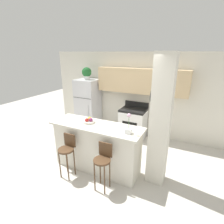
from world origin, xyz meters
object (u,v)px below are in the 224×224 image
bar_stool_left (67,150)px  orchid_vase (129,128)px  stove_range (133,123)px  bar_stool_right (103,161)px  refrigerator (88,105)px  potted_plant_on_fridge (87,73)px  fruit_bowl (89,121)px

bar_stool_left → orchid_vase: (1.18, 0.40, 0.57)m
stove_range → bar_stool_right: stove_range is taller
bar_stool_left → orchid_vase: bearing=18.7°
orchid_vase → bar_stool_right: bearing=-130.2°
refrigerator → bar_stool_left: size_ratio=1.81×
stove_range → bar_stool_left: bearing=-104.5°
stove_range → bar_stool_left: size_ratio=1.14×
potted_plant_on_fridge → fruit_bowl: potted_plant_on_fridge is taller
stove_range → fruit_bowl: (-0.38, -1.83, 0.65)m
fruit_bowl → bar_stool_left: bearing=-113.4°
orchid_vase → fruit_bowl: orchid_vase is taller
refrigerator → stove_range: refrigerator is taller
refrigerator → fruit_bowl: (1.22, -1.79, 0.27)m
potted_plant_on_fridge → bar_stool_right: bearing=-51.4°
bar_stool_left → bar_stool_right: 0.84m
bar_stool_right → stove_range: bearing=95.9°
potted_plant_on_fridge → fruit_bowl: 2.31m
bar_stool_left → bar_stool_right: same height
bar_stool_left → bar_stool_right: (0.84, 0.00, 0.00)m
bar_stool_right → fruit_bowl: (-0.62, 0.52, 0.50)m
fruit_bowl → refrigerator: bearing=124.3°
bar_stool_right → potted_plant_on_fridge: (-1.84, 2.30, 1.30)m
bar_stool_left → orchid_vase: 1.37m
bar_stool_right → potted_plant_on_fridge: 3.22m
orchid_vase → bar_stool_left: bearing=-161.3°
refrigerator → stove_range: size_ratio=1.59×
bar_stool_left → orchid_vase: size_ratio=2.34×
stove_range → fruit_bowl: fruit_bowl is taller
bar_stool_left → potted_plant_on_fridge: (-1.00, 2.30, 1.30)m
bar_stool_left → fruit_bowl: bearing=66.6°
bar_stool_left → potted_plant_on_fridge: potted_plant_on_fridge is taller
refrigerator → fruit_bowl: bearing=-55.7°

